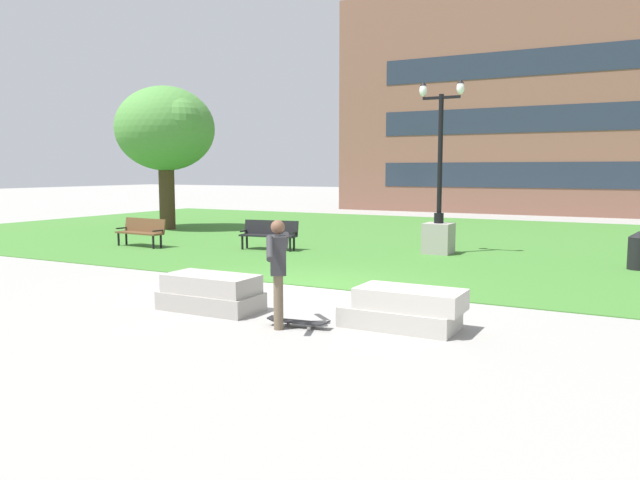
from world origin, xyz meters
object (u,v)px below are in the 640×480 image
trash_bin (638,250)px  park_bench_near_right (269,233)px  concrete_block_center (211,293)px  person_skateboarder (278,267)px  skateboard (298,322)px  park_bench_near_left (142,230)px  lamp_post_center (439,219)px  concrete_block_left (404,309)px

trash_bin → park_bench_near_right: bearing=-174.5°
concrete_block_center → person_skateboarder: size_ratio=1.05×
skateboard → park_bench_near_left: park_bench_near_left is taller
lamp_post_center → trash_bin: (5.27, -0.58, -0.54)m
concrete_block_center → skateboard: 2.01m
concrete_block_center → concrete_block_left: bearing=6.7°
park_bench_near_left → person_skateboarder: bearing=-35.9°
concrete_block_center → park_bench_near_left: (-7.65, 6.27, 0.23)m
person_skateboarder → trash_bin: 10.26m
park_bench_near_right → lamp_post_center: 5.18m
person_skateboarder → trash_bin: size_ratio=1.78×
person_skateboarder → trash_bin: bearing=61.5°
concrete_block_left → park_bench_near_right: park_bench_near_right is taller
park_bench_near_right → trash_bin: bearing=5.5°
concrete_block_center → park_bench_near_left: park_bench_near_left is taller
concrete_block_center → lamp_post_center: 9.21m
person_skateboarder → trash_bin: (4.89, 9.01, -0.47)m
skateboard → park_bench_near_right: (-5.55, 7.84, 0.45)m
concrete_block_center → trash_bin: (6.60, 8.50, 0.20)m
skateboard → trash_bin: size_ratio=1.08×
concrete_block_center → park_bench_near_right: size_ratio=0.97×
concrete_block_center → lamp_post_center: lamp_post_center is taller
concrete_block_center → person_skateboarder: person_skateboarder is taller
concrete_block_center → skateboard: concrete_block_center is taller
person_skateboarder → skateboard: size_ratio=1.65×
skateboard → trash_bin: 9.98m
concrete_block_center → skateboard: bearing=-9.3°
concrete_block_left → lamp_post_center: size_ratio=0.38×
trash_bin → skateboard: bearing=-117.7°
trash_bin → concrete_block_center: bearing=-127.8°
concrete_block_left → skateboard: size_ratio=1.84×
concrete_block_center → skateboard: size_ratio=1.74×
park_bench_near_left → park_bench_near_right: size_ratio=0.99×
park_bench_near_left → lamp_post_center: size_ratio=0.36×
park_bench_near_left → trash_bin: (14.25, 2.24, -0.04)m
concrete_block_left → trash_bin: (3.13, 8.09, 0.20)m
lamp_post_center → skateboard: bearing=-86.1°
park_bench_near_left → trash_bin: 14.43m
park_bench_near_right → concrete_block_left: bearing=-45.2°
skateboard → trash_bin: trash_bin is taller
lamp_post_center → park_bench_near_right: bearing=-162.4°
person_skateboarder → skateboard: person_skateboarder is taller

